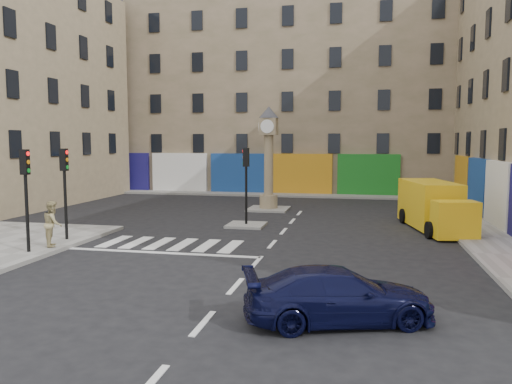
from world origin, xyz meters
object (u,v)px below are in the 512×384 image
(traffic_light_left_far, at_px, (65,179))
(navy_sedan, at_px, (339,295))
(traffic_light_island, at_px, (246,173))
(pedestrian_tan, at_px, (53,224))
(yellow_van, at_px, (433,206))
(clock_pillar, at_px, (269,151))
(traffic_light_left_near, at_px, (26,184))

(traffic_light_left_far, relative_size, navy_sedan, 0.85)
(traffic_light_left_far, xyz_separation_m, traffic_light_island, (6.30, 5.40, -0.03))
(traffic_light_left_far, xyz_separation_m, pedestrian_tan, (0.30, -1.34, -1.60))
(navy_sedan, relative_size, yellow_van, 0.69)
(traffic_light_island, height_order, pedestrian_tan, traffic_light_island)
(navy_sedan, height_order, yellow_van, yellow_van)
(traffic_light_left_far, height_order, clock_pillar, clock_pillar)
(traffic_light_island, bearing_deg, traffic_light_left_far, -139.40)
(traffic_light_left_far, xyz_separation_m, yellow_van, (15.12, 6.42, -1.52))
(traffic_light_left_near, relative_size, traffic_light_island, 1.00)
(navy_sedan, bearing_deg, yellow_van, -34.36)
(yellow_van, relative_size, pedestrian_tan, 3.64)
(clock_pillar, height_order, pedestrian_tan, clock_pillar)
(clock_pillar, distance_m, pedestrian_tan, 14.30)
(traffic_light_left_far, bearing_deg, traffic_light_left_near, -90.00)
(traffic_light_island, distance_m, yellow_van, 9.01)
(traffic_light_left_near, height_order, traffic_light_left_far, same)
(traffic_light_left_near, relative_size, clock_pillar, 0.61)
(yellow_van, height_order, pedestrian_tan, yellow_van)
(pedestrian_tan, bearing_deg, navy_sedan, -146.25)
(clock_pillar, bearing_deg, traffic_light_left_far, -118.94)
(traffic_light_left_far, relative_size, yellow_van, 0.58)
(yellow_van, xyz_separation_m, pedestrian_tan, (-14.82, -7.76, -0.08))
(traffic_light_left_near, height_order, clock_pillar, clock_pillar)
(traffic_light_left_near, xyz_separation_m, traffic_light_left_far, (0.00, 2.40, 0.00))
(traffic_light_left_far, bearing_deg, traffic_light_island, 40.60)
(navy_sedan, distance_m, yellow_van, 13.83)
(traffic_light_left_near, xyz_separation_m, traffic_light_island, (6.30, 7.80, -0.03))
(traffic_light_left_near, xyz_separation_m, pedestrian_tan, (0.30, 1.06, -1.60))
(navy_sedan, distance_m, pedestrian_tan, 12.32)
(clock_pillar, relative_size, yellow_van, 0.96)
(traffic_light_island, height_order, navy_sedan, traffic_light_island)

